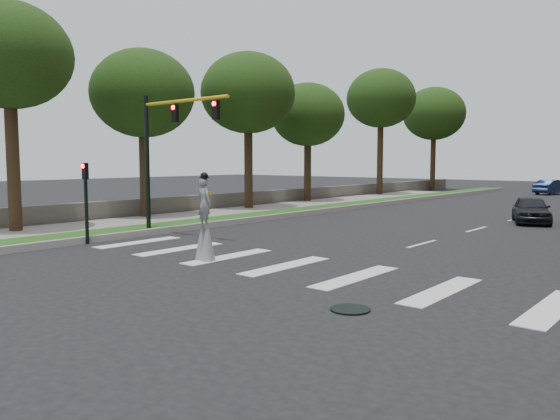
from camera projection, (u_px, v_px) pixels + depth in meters
name	position (u px, v px, depth m)	size (l,w,h in m)	color
ground_plane	(299.00, 277.00, 15.59)	(160.00, 160.00, 0.00)	black
grass_median	(344.00, 206.00, 38.21)	(2.00, 60.00, 0.25)	#1D4914
median_curb	(357.00, 207.00, 37.54)	(0.20, 60.00, 0.28)	#969691
sidewalk_left	(210.00, 215.00, 32.47)	(4.00, 60.00, 0.18)	slate
stone_wall	(300.00, 195.00, 43.21)	(0.50, 56.00, 1.10)	#545048
manhole	(350.00, 309.00, 12.15)	(0.90, 0.90, 0.04)	black
traffic_signal	(164.00, 141.00, 23.74)	(5.30, 0.23, 6.20)	black
secondary_signal	(86.00, 195.00, 21.59)	(0.25, 0.21, 3.23)	black
stilt_performer	(205.00, 226.00, 18.08)	(0.83, 0.58, 2.94)	black
car_near	(531.00, 209.00, 28.94)	(1.71, 4.26, 1.45)	black
car_mid	(552.00, 187.00, 53.05)	(1.53, 4.39, 1.45)	#15244A
tree_0	(8.00, 57.00, 23.78)	(5.48, 5.48, 10.24)	black
tree_1	(143.00, 94.00, 30.22)	(5.74, 5.74, 9.46)	black
tree_2	(248.00, 94.00, 35.55)	(6.20, 6.20, 10.34)	black
tree_3	(308.00, 115.00, 41.95)	(5.71, 5.71, 9.25)	black
tree_4	(381.00, 99.00, 49.96)	(6.32, 6.32, 11.67)	black
tree_5	(434.00, 114.00, 59.62)	(6.77, 6.77, 11.28)	black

